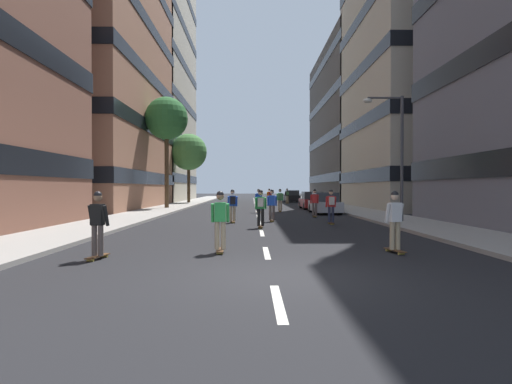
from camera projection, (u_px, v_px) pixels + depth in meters
ground_plane at (256, 207)px, 38.27m from camera, size 178.05×178.05×0.00m
sidewalk_left at (181, 205)px, 41.89m from camera, size 3.35×81.61×0.14m
sidewalk_right at (330, 205)px, 42.07m from camera, size 3.35×81.61×0.14m
lane_markings at (256, 207)px, 39.10m from camera, size 0.16×67.20×0.01m
building_left_mid at (75, 31)px, 36.31m from camera, size 13.83×20.50×31.64m
building_left_far at (136, 71)px, 55.79m from camera, size 13.83×20.32×35.72m
building_right_mid at (435, 49)px, 36.71m from camera, size 13.83×16.34×28.72m
building_right_far at (371, 125)px, 56.26m from camera, size 13.83×24.11×20.93m
parked_car_near at (292, 197)px, 52.67m from camera, size 1.82×4.40×1.52m
parked_car_mid at (312, 201)px, 35.36m from camera, size 1.82×4.40×1.52m
parked_car_far at (325, 204)px, 29.16m from camera, size 1.82×4.40×1.52m
street_tree_near at (167, 119)px, 34.93m from camera, size 3.67×3.67×9.55m
street_tree_mid at (189, 152)px, 47.26m from camera, size 4.26×4.26×8.02m
streetlamp_right at (395, 144)px, 21.05m from camera, size 2.13×0.30×6.50m
skater_0 at (315, 202)px, 25.69m from camera, size 0.53×0.90×1.78m
skater_1 at (259, 199)px, 30.33m from camera, size 0.56×0.92×1.78m
skater_2 at (287, 195)px, 47.97m from camera, size 0.57×0.92×1.78m
skater_3 at (220, 218)px, 11.64m from camera, size 0.54×0.91×1.78m
skater_4 at (233, 204)px, 21.49m from camera, size 0.55×0.92×1.78m
skater_5 at (98, 222)px, 10.55m from camera, size 0.57×0.92×1.78m
skater_6 at (269, 196)px, 42.51m from camera, size 0.57×0.92×1.78m
skater_7 at (272, 204)px, 22.19m from camera, size 0.55×0.92×1.78m
skater_8 at (395, 219)px, 11.58m from camera, size 0.57×0.92×1.78m
skater_9 at (331, 204)px, 20.62m from camera, size 0.53×0.90×1.78m
skater_10 at (280, 199)px, 31.33m from camera, size 0.54×0.91×1.78m
skater_11 at (261, 206)px, 18.72m from camera, size 0.54×0.91×1.78m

